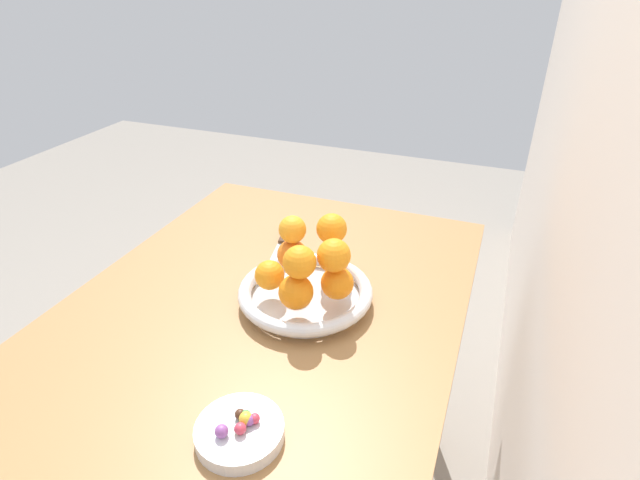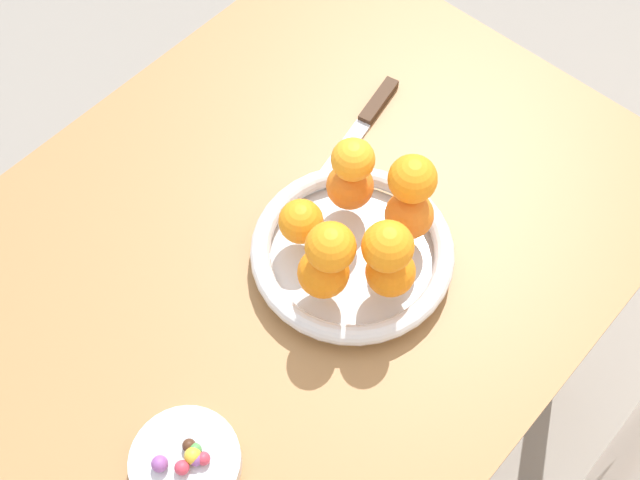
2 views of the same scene
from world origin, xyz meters
The scene contains 21 objects.
dining_table centered at (0.00, 0.00, 0.65)m, with size 1.10×0.76×0.74m.
fruit_bowl centered at (-0.08, 0.08, 0.76)m, with size 0.26×0.26×0.04m.
candy_dish centered at (0.25, 0.11, 0.75)m, with size 0.13×0.13×0.02m, color silver.
orange_0 centered at (-0.05, 0.02, 0.81)m, with size 0.06×0.06×0.06m, color orange.
orange_1 centered at (-0.01, 0.09, 0.81)m, with size 0.06×0.06×0.06m, color orange.
orange_2 centered at (-0.07, 0.15, 0.81)m, with size 0.06×0.06×0.06m, color orange.
orange_3 centered at (-0.15, 0.11, 0.81)m, with size 0.06×0.06×0.06m, color orange.
orange_4 centered at (-0.13, 0.03, 0.81)m, with size 0.06×0.06×0.06m, color orange.
orange_5 centered at (-0.13, 0.03, 0.87)m, with size 0.06×0.06×0.06m, color orange.
orange_6 centered at (-0.06, 0.14, 0.87)m, with size 0.06×0.06×0.06m, color orange.
orange_7 centered at (-0.16, 0.10, 0.87)m, with size 0.06×0.06×0.06m, color orange.
orange_8 centered at (-0.02, 0.09, 0.87)m, with size 0.06×0.06×0.06m, color orange.
candy_ball_0 centered at (0.23, 0.11, 0.77)m, with size 0.02×0.02×0.02m, color #472819.
candy_ball_1 centered at (0.23, 0.13, 0.77)m, with size 0.02×0.02×0.02m, color #C6384C.
candy_ball_2 centered at (0.24, 0.12, 0.77)m, with size 0.02×0.02×0.02m, color #8C4C99.
candy_ball_3 centered at (0.26, 0.12, 0.77)m, with size 0.01×0.01×0.01m, color gold.
candy_ball_4 centered at (0.27, 0.10, 0.77)m, with size 0.02×0.02×0.02m, color #8C4C99.
candy_ball_5 centered at (0.24, 0.12, 0.77)m, with size 0.02×0.02×0.02m, color gold.
candy_ball_6 centered at (0.26, 0.12, 0.77)m, with size 0.02×0.02×0.02m, color #C6384C.
candy_ball_7 centered at (0.23, 0.12, 0.77)m, with size 0.02×0.02×0.02m, color #4C9947.
knife centered at (-0.25, -0.06, 0.75)m, with size 0.26×0.07×0.01m.
Camera 1 is at (0.65, 0.39, 1.34)m, focal length 28.00 mm.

